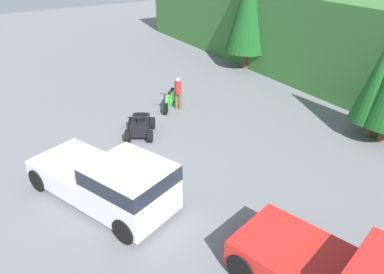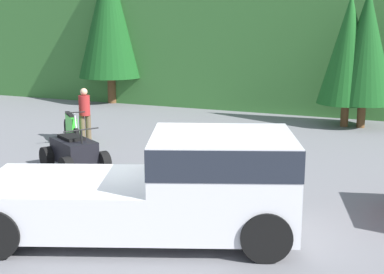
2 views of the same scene
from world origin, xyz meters
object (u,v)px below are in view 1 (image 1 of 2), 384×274
dirt_bike (170,100)px  quad_atv (140,126)px  rider_person (178,92)px  pickup_truck_second (112,181)px

dirt_bike → quad_atv: 3.36m
quad_atv → rider_person: (-1.69, 3.02, 0.49)m
dirt_bike → quad_atv: (2.00, -2.70, -0.01)m
pickup_truck_second → rider_person: pickup_truck_second is taller
rider_person → dirt_bike: bearing=-88.9°
pickup_truck_second → dirt_bike: bearing=116.4°
pickup_truck_second → quad_atv: pickup_truck_second is taller
rider_person → quad_atv: bearing=-15.8°
quad_atv → pickup_truck_second: bearing=-3.8°
pickup_truck_second → dirt_bike: (-6.27, 5.69, -0.54)m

